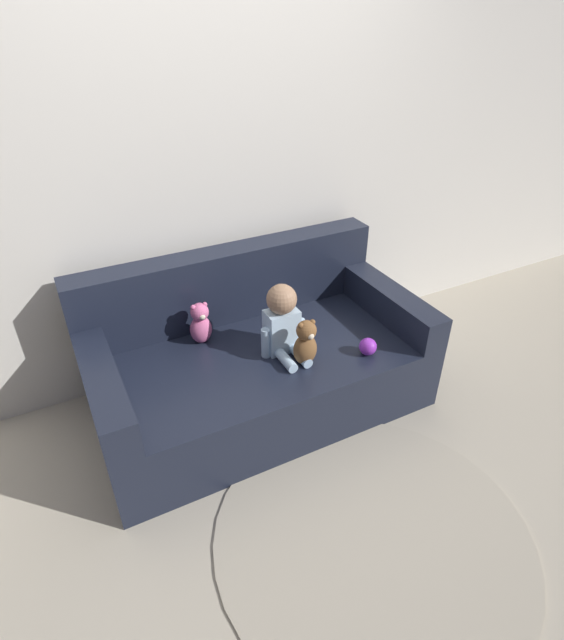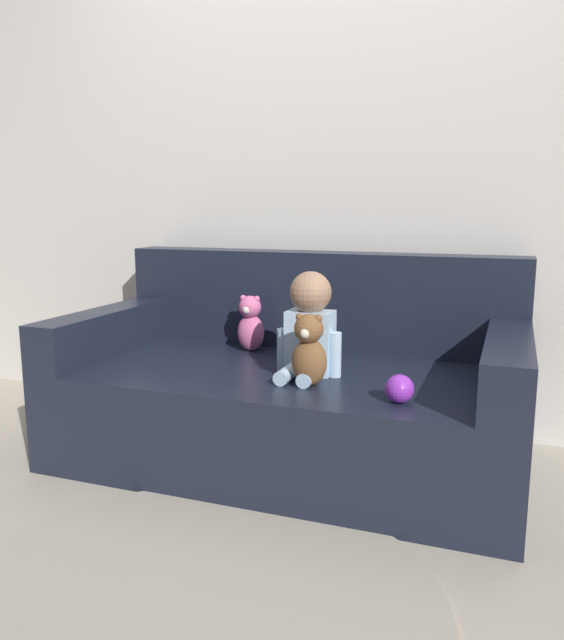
{
  "view_description": "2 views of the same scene",
  "coord_description": "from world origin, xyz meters",
  "px_view_note": "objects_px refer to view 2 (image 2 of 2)",
  "views": [
    {
      "loc": [
        -0.92,
        -2.06,
        2.04
      ],
      "look_at": [
        0.12,
        -0.06,
        0.59
      ],
      "focal_mm": 28.0,
      "sensor_mm": 36.0,
      "label": 1
    },
    {
      "loc": [
        0.84,
        -2.33,
        1.05
      ],
      "look_at": [
        0.0,
        -0.09,
        0.61
      ],
      "focal_mm": 35.0,
      "sensor_mm": 36.0,
      "label": 2
    }
  ],
  "objects_px": {
    "couch": "(294,389)",
    "person_baby": "(309,327)",
    "plush_toy_side": "(250,324)",
    "teddy_bear_brown": "(309,350)",
    "toy_ball": "(400,389)"
  },
  "relations": [
    {
      "from": "teddy_bear_brown",
      "to": "plush_toy_side",
      "type": "xyz_separation_m",
      "value": [
        -0.42,
        0.44,
        -0.01
      ]
    },
    {
      "from": "teddy_bear_brown",
      "to": "plush_toy_side",
      "type": "distance_m",
      "value": 0.61
    },
    {
      "from": "couch",
      "to": "teddy_bear_brown",
      "type": "xyz_separation_m",
      "value": [
        0.16,
        -0.3,
        0.25
      ]
    },
    {
      "from": "person_baby",
      "to": "teddy_bear_brown",
      "type": "bearing_deg",
      "value": -72.08
    },
    {
      "from": "couch",
      "to": "teddy_bear_brown",
      "type": "bearing_deg",
      "value": -61.22
    },
    {
      "from": "plush_toy_side",
      "to": "teddy_bear_brown",
      "type": "bearing_deg",
      "value": -46.3
    },
    {
      "from": "couch",
      "to": "plush_toy_side",
      "type": "xyz_separation_m",
      "value": [
        -0.26,
        0.15,
        0.24
      ]
    },
    {
      "from": "person_baby",
      "to": "teddy_bear_brown",
      "type": "xyz_separation_m",
      "value": [
        0.05,
        -0.16,
        -0.05
      ]
    },
    {
      "from": "couch",
      "to": "person_baby",
      "type": "xyz_separation_m",
      "value": [
        0.11,
        -0.14,
        0.3
      ]
    },
    {
      "from": "person_baby",
      "to": "plush_toy_side",
      "type": "height_order",
      "value": "person_baby"
    },
    {
      "from": "plush_toy_side",
      "to": "couch",
      "type": "bearing_deg",
      "value": -29.29
    },
    {
      "from": "couch",
      "to": "toy_ball",
      "type": "relative_size",
      "value": 19.07
    },
    {
      "from": "couch",
      "to": "toy_ball",
      "type": "height_order",
      "value": "couch"
    },
    {
      "from": "couch",
      "to": "teddy_bear_brown",
      "type": "relative_size",
      "value": 6.85
    },
    {
      "from": "person_baby",
      "to": "plush_toy_side",
      "type": "bearing_deg",
      "value": 142.7
    }
  ]
}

